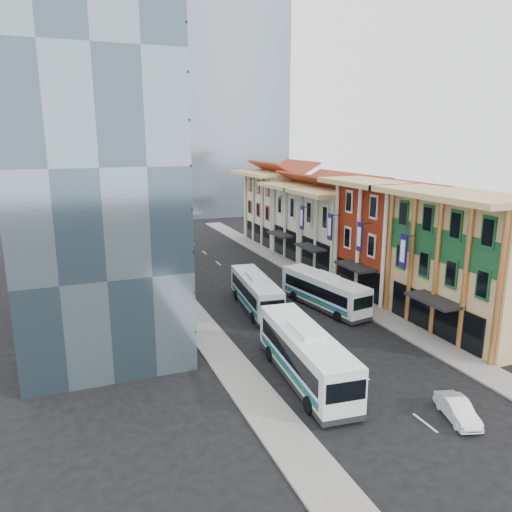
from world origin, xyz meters
name	(u,v)px	position (x,y,z in m)	size (l,w,h in m)	color
ground	(369,379)	(0.00, 0.00, 0.00)	(200.00, 200.00, 0.00)	black
sidewalk_right	(323,284)	(8.50, 22.00, 0.07)	(3.00, 90.00, 0.15)	slate
sidewalk_left	(181,301)	(-8.50, 22.00, 0.07)	(3.00, 90.00, 0.15)	slate
shophouse_tan	(475,264)	(14.00, 5.00, 6.00)	(8.00, 14.00, 12.00)	tan
shophouse_red	(391,239)	(14.00, 17.00, 6.00)	(8.00, 10.00, 12.00)	maroon
shophouse_cream_near	(345,233)	(14.00, 26.50, 5.00)	(8.00, 9.00, 10.00)	beige
shophouse_cream_mid	(312,222)	(14.00, 35.50, 5.00)	(8.00, 9.00, 10.00)	beige
shophouse_cream_far	(282,209)	(14.00, 46.00, 5.50)	(8.00, 12.00, 11.00)	beige
office_tower	(87,159)	(-17.00, 19.00, 15.00)	(12.00, 26.00, 30.00)	#3F5464
office_block_far	(89,213)	(-16.00, 42.00, 7.00)	(10.00, 18.00, 14.00)	gray
bus_left_near	(306,354)	(-4.31, 1.56, 2.03)	(2.96, 12.63, 4.05)	white
bus_left_far	(256,292)	(-2.00, 16.94, 1.80)	(2.63, 11.22, 3.60)	silver
bus_right	(324,291)	(4.51, 14.70, 1.82)	(2.66, 11.34, 3.64)	silver
sedan_left	(295,360)	(-4.16, 3.45, 0.72)	(1.70, 4.22, 1.43)	white
sedan_right	(457,410)	(2.07, -6.38, 0.64)	(1.36, 3.91, 1.29)	silver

